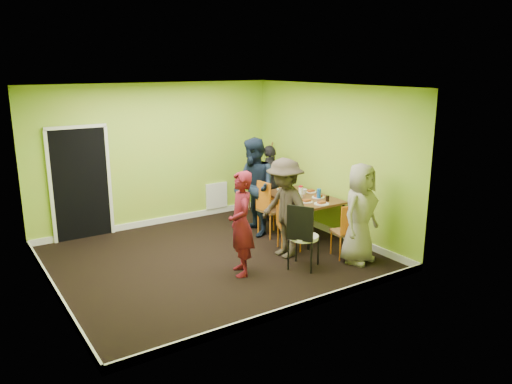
{
  "coord_description": "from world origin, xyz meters",
  "views": [
    {
      "loc": [
        -3.63,
        -6.9,
        3.13
      ],
      "look_at": [
        0.86,
        0.0,
        1.02
      ],
      "focal_mm": 35.0,
      "sensor_mm": 36.0,
      "label": 1
    }
  ],
  "objects_px": {
    "thermos": "(301,192)",
    "person_left_far": "(254,187)",
    "dining_table": "(302,199)",
    "chair_back_end": "(271,188)",
    "chair_front_end": "(347,228)",
    "orange_bottle": "(298,193)",
    "easel": "(259,178)",
    "blue_bottle": "(319,194)",
    "chair_bentwood": "(302,234)",
    "person_front_end": "(360,213)",
    "chair_left_far": "(268,205)",
    "person_back_end": "(270,183)",
    "person_standing": "(241,224)",
    "person_left_near": "(285,208)",
    "chair_left_near": "(285,221)"
  },
  "relations": [
    {
      "from": "thermos",
      "to": "person_left_far",
      "type": "distance_m",
      "value": 0.87
    },
    {
      "from": "dining_table",
      "to": "chair_back_end",
      "type": "relative_size",
      "value": 1.54
    },
    {
      "from": "chair_front_end",
      "to": "orange_bottle",
      "type": "bearing_deg",
      "value": 101.07
    },
    {
      "from": "easel",
      "to": "blue_bottle",
      "type": "relative_size",
      "value": 8.38
    },
    {
      "from": "chair_bentwood",
      "to": "person_front_end",
      "type": "distance_m",
      "value": 1.02
    },
    {
      "from": "chair_left_far",
      "to": "person_back_end",
      "type": "relative_size",
      "value": 0.68
    },
    {
      "from": "dining_table",
      "to": "blue_bottle",
      "type": "xyz_separation_m",
      "value": [
        0.15,
        -0.28,
        0.15
      ]
    },
    {
      "from": "chair_left_far",
      "to": "person_standing",
      "type": "distance_m",
      "value": 1.81
    },
    {
      "from": "person_standing",
      "to": "dining_table",
      "type": "bearing_deg",
      "value": 134.09
    },
    {
      "from": "thermos",
      "to": "person_back_end",
      "type": "height_order",
      "value": "person_back_end"
    },
    {
      "from": "person_front_end",
      "to": "person_left_far",
      "type": "bearing_deg",
      "value": 93.2
    },
    {
      "from": "orange_bottle",
      "to": "chair_front_end",
      "type": "bearing_deg",
      "value": -93.23
    },
    {
      "from": "person_front_end",
      "to": "chair_front_end",
      "type": "bearing_deg",
      "value": 89.71
    },
    {
      "from": "chair_front_end",
      "to": "person_left_near",
      "type": "relative_size",
      "value": 0.55
    },
    {
      "from": "dining_table",
      "to": "chair_front_end",
      "type": "bearing_deg",
      "value": -94.34
    },
    {
      "from": "person_left_near",
      "to": "person_back_end",
      "type": "height_order",
      "value": "person_left_near"
    },
    {
      "from": "chair_left_near",
      "to": "chair_bentwood",
      "type": "bearing_deg",
      "value": 4.96
    },
    {
      "from": "person_left_far",
      "to": "person_left_near",
      "type": "xyz_separation_m",
      "value": [
        -0.18,
        -1.22,
        -0.08
      ]
    },
    {
      "from": "person_front_end",
      "to": "blue_bottle",
      "type": "bearing_deg",
      "value": 65.94
    },
    {
      "from": "orange_bottle",
      "to": "chair_bentwood",
      "type": "bearing_deg",
      "value": -125.38
    },
    {
      "from": "chair_front_end",
      "to": "person_left_near",
      "type": "bearing_deg",
      "value": 156.12
    },
    {
      "from": "chair_left_far",
      "to": "person_back_end",
      "type": "bearing_deg",
      "value": 140.33
    },
    {
      "from": "blue_bottle",
      "to": "orange_bottle",
      "type": "bearing_deg",
      "value": 113.82
    },
    {
      "from": "chair_front_end",
      "to": "person_standing",
      "type": "xyz_separation_m",
      "value": [
        -1.8,
        0.41,
        0.28
      ]
    },
    {
      "from": "chair_left_far",
      "to": "easel",
      "type": "height_order",
      "value": "easel"
    },
    {
      "from": "chair_left_near",
      "to": "easel",
      "type": "relative_size",
      "value": 0.6
    },
    {
      "from": "chair_front_end",
      "to": "person_left_far",
      "type": "bearing_deg",
      "value": 123.01
    },
    {
      "from": "blue_bottle",
      "to": "person_back_end",
      "type": "distance_m",
      "value": 1.43
    },
    {
      "from": "easel",
      "to": "chair_bentwood",
      "type": "bearing_deg",
      "value": -111.34
    },
    {
      "from": "chair_left_far",
      "to": "person_left_near",
      "type": "height_order",
      "value": "person_left_near"
    },
    {
      "from": "blue_bottle",
      "to": "person_front_end",
      "type": "bearing_deg",
      "value": -98.95
    },
    {
      "from": "chair_front_end",
      "to": "chair_bentwood",
      "type": "relative_size",
      "value": 0.87
    },
    {
      "from": "easel",
      "to": "orange_bottle",
      "type": "bearing_deg",
      "value": -96.48
    },
    {
      "from": "chair_left_near",
      "to": "person_back_end",
      "type": "distance_m",
      "value": 1.82
    },
    {
      "from": "chair_back_end",
      "to": "chair_front_end",
      "type": "distance_m",
      "value": 2.37
    },
    {
      "from": "chair_front_end",
      "to": "dining_table",
      "type": "bearing_deg",
      "value": 99.96
    },
    {
      "from": "chair_back_end",
      "to": "person_front_end",
      "type": "relative_size",
      "value": 0.59
    },
    {
      "from": "easel",
      "to": "person_front_end",
      "type": "relative_size",
      "value": 0.93
    },
    {
      "from": "thermos",
      "to": "chair_back_end",
      "type": "bearing_deg",
      "value": 85.79
    },
    {
      "from": "thermos",
      "to": "person_left_near",
      "type": "xyz_separation_m",
      "value": [
        -0.83,
        -0.64,
        -0.01
      ]
    },
    {
      "from": "thermos",
      "to": "blue_bottle",
      "type": "xyz_separation_m",
      "value": [
        0.24,
        -0.23,
        -0.01
      ]
    },
    {
      "from": "orange_bottle",
      "to": "person_back_end",
      "type": "xyz_separation_m",
      "value": [
        0.09,
        1.04,
        -0.02
      ]
    },
    {
      "from": "chair_back_end",
      "to": "person_standing",
      "type": "xyz_separation_m",
      "value": [
        -1.89,
        -1.95,
        0.12
      ]
    },
    {
      "from": "easel",
      "to": "orange_bottle",
      "type": "xyz_separation_m",
      "value": [
        -0.18,
        -1.61,
        0.04
      ]
    },
    {
      "from": "person_standing",
      "to": "blue_bottle",
      "type": "bearing_deg",
      "value": 125.47
    },
    {
      "from": "chair_left_near",
      "to": "thermos",
      "type": "distance_m",
      "value": 0.84
    },
    {
      "from": "chair_back_end",
      "to": "person_left_near",
      "type": "height_order",
      "value": "person_left_near"
    },
    {
      "from": "chair_bentwood",
      "to": "thermos",
      "type": "bearing_deg",
      "value": 109.52
    },
    {
      "from": "dining_table",
      "to": "thermos",
      "type": "height_order",
      "value": "thermos"
    },
    {
      "from": "person_standing",
      "to": "chair_left_far",
      "type": "bearing_deg",
      "value": 150.61
    }
  ]
}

